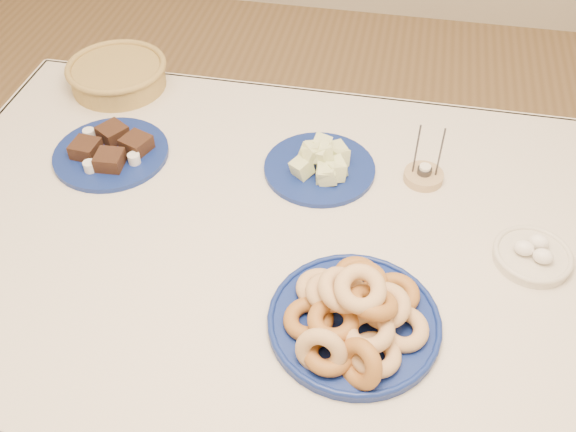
% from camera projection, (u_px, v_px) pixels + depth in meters
% --- Properties ---
extents(ground, '(5.00, 5.00, 0.00)m').
position_uv_depth(ground, '(291.00, 406.00, 1.92)').
color(ground, olive).
rests_on(ground, ground).
extents(dining_table, '(1.71, 1.11, 0.75)m').
position_uv_depth(dining_table, '(292.00, 265.00, 1.46)').
color(dining_table, brown).
rests_on(dining_table, ground).
extents(donut_platter, '(0.41, 0.41, 0.15)m').
position_uv_depth(donut_platter, '(354.00, 317.00, 1.19)').
color(donut_platter, navy).
rests_on(donut_platter, dining_table).
extents(melon_plate, '(0.31, 0.31, 0.09)m').
position_uv_depth(melon_plate, '(322.00, 164.00, 1.51)').
color(melon_plate, navy).
rests_on(melon_plate, dining_table).
extents(brownie_plate, '(0.34, 0.34, 0.05)m').
position_uv_depth(brownie_plate, '(111.00, 151.00, 1.56)').
color(brownie_plate, navy).
rests_on(brownie_plate, dining_table).
extents(wicker_basket, '(0.36, 0.36, 0.07)m').
position_uv_depth(wicker_basket, '(118.00, 74.00, 1.76)').
color(wicker_basket, olive).
rests_on(wicker_basket, dining_table).
extents(candle_holder, '(0.10, 0.10, 0.15)m').
position_uv_depth(candle_holder, '(424.00, 175.00, 1.50)').
color(candle_holder, tan).
rests_on(candle_holder, dining_table).
extents(egg_bowl, '(0.19, 0.19, 0.05)m').
position_uv_depth(egg_bowl, '(533.00, 255.00, 1.32)').
color(egg_bowl, beige).
rests_on(egg_bowl, dining_table).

